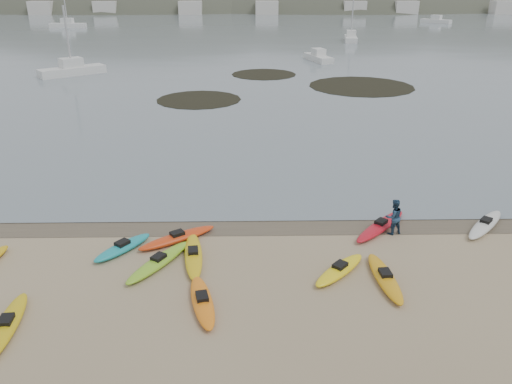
{
  "coord_description": "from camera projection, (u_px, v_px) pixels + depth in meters",
  "views": [
    {
      "loc": [
        -0.38,
        -20.71,
        10.38
      ],
      "look_at": [
        0.0,
        0.0,
        1.5
      ],
      "focal_mm": 35.0,
      "sensor_mm": 36.0,
      "label": 1
    }
  ],
  "objects": [
    {
      "name": "kelp_mats",
      "position": [
        298.0,
        86.0,
        52.06
      ],
      "size": [
        25.76,
        20.81,
        0.04
      ],
      "color": "black",
      "rests_on": "water"
    },
    {
      "name": "person_east",
      "position": [
        394.0,
        217.0,
        21.75
      ],
      "size": [
        0.93,
        0.82,
        1.63
      ],
      "primitive_type": "imported",
      "rotation": [
        0.0,
        0.0,
        3.43
      ],
      "color": "navy",
      "rests_on": "ground"
    },
    {
      "name": "far_hills",
      "position": [
        342.0,
        47.0,
        208.3
      ],
      "size": [
        550.0,
        135.0,
        80.0
      ],
      "color": "#384235",
      "rests_on": "ground"
    },
    {
      "name": "far_town",
      "position": [
        267.0,
        8.0,
        155.67
      ],
      "size": [
        199.0,
        5.0,
        4.0
      ],
      "color": "beige",
      "rests_on": "ground"
    },
    {
      "name": "wet_sand",
      "position": [
        256.0,
        225.0,
        22.85
      ],
      "size": [
        60.0,
        60.0,
        0.0
      ],
      "primitive_type": "plane",
      "color": "brown",
      "rests_on": "ground"
    },
    {
      "name": "ground",
      "position": [
        256.0,
        222.0,
        23.12
      ],
      "size": [
        600.0,
        600.0,
        0.0
      ],
      "primitive_type": "plane",
      "color": "tan",
      "rests_on": "ground"
    },
    {
      "name": "kayaks",
      "position": [
        233.0,
        259.0,
        19.71
      ],
      "size": [
        23.44,
        10.26,
        0.34
      ],
      "color": "silver",
      "rests_on": "ground"
    },
    {
      "name": "moored_boats",
      "position": [
        247.0,
        35.0,
        93.77
      ],
      "size": [
        96.14,
        78.86,
        1.12
      ],
      "color": "silver",
      "rests_on": "ground"
    }
  ]
}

